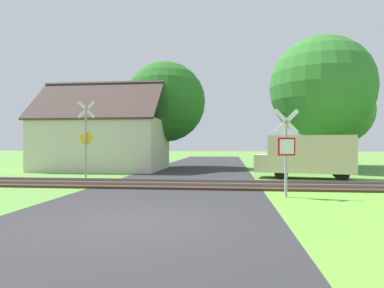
{
  "coord_description": "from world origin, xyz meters",
  "views": [
    {
      "loc": [
        2.22,
        -7.58,
        1.79
      ],
      "look_at": [
        0.5,
        7.91,
        1.8
      ],
      "focal_mm": 32.0,
      "sensor_mm": 36.0,
      "label": 1
    }
  ],
  "objects_px": {
    "crossing_sign_far": "(86,136)",
    "house": "(104,142)",
    "tree_left": "(101,117)",
    "tree_far": "(340,111)",
    "tree_right": "(322,88)",
    "tree_center": "(165,102)",
    "stop_sign_near": "(286,148)",
    "mail_truck": "(307,155)"
  },
  "relations": [
    {
      "from": "tree_right",
      "to": "mail_truck",
      "type": "relative_size",
      "value": 1.77
    },
    {
      "from": "stop_sign_near",
      "to": "tree_center",
      "type": "xyz_separation_m",
      "value": [
        -6.85,
        14.19,
        3.39
      ]
    },
    {
      "from": "tree_far",
      "to": "tree_right",
      "type": "relative_size",
      "value": 0.79
    },
    {
      "from": "tree_center",
      "to": "tree_far",
      "type": "xyz_separation_m",
      "value": [
        13.86,
        3.0,
        -0.52
      ]
    },
    {
      "from": "tree_left",
      "to": "tree_right",
      "type": "relative_size",
      "value": 0.67
    },
    {
      "from": "stop_sign_near",
      "to": "crossing_sign_far",
      "type": "bearing_deg",
      "value": -38.38
    },
    {
      "from": "house",
      "to": "tree_left",
      "type": "distance_m",
      "value": 2.72
    },
    {
      "from": "stop_sign_near",
      "to": "tree_right",
      "type": "height_order",
      "value": "tree_right"
    },
    {
      "from": "tree_left",
      "to": "crossing_sign_far",
      "type": "bearing_deg",
      "value": -73.08
    },
    {
      "from": "stop_sign_near",
      "to": "tree_far",
      "type": "height_order",
      "value": "tree_far"
    },
    {
      "from": "tree_right",
      "to": "house",
      "type": "bearing_deg",
      "value": -176.61
    },
    {
      "from": "tree_center",
      "to": "mail_truck",
      "type": "bearing_deg",
      "value": -40.73
    },
    {
      "from": "crossing_sign_far",
      "to": "tree_left",
      "type": "distance_m",
      "value": 9.27
    },
    {
      "from": "tree_right",
      "to": "mail_truck",
      "type": "distance_m",
      "value": 7.66
    },
    {
      "from": "house",
      "to": "tree_left",
      "type": "bearing_deg",
      "value": 118.55
    },
    {
      "from": "crossing_sign_far",
      "to": "mail_truck",
      "type": "xyz_separation_m",
      "value": [
        11.05,
        2.09,
        -0.98
      ]
    },
    {
      "from": "tree_left",
      "to": "stop_sign_near",
      "type": "bearing_deg",
      "value": -48.51
    },
    {
      "from": "stop_sign_near",
      "to": "house",
      "type": "distance_m",
      "value": 15.69
    },
    {
      "from": "house",
      "to": "mail_truck",
      "type": "height_order",
      "value": "house"
    },
    {
      "from": "crossing_sign_far",
      "to": "house",
      "type": "relative_size",
      "value": 0.46
    },
    {
      "from": "crossing_sign_far",
      "to": "tree_left",
      "type": "relative_size",
      "value": 0.65
    },
    {
      "from": "tree_left",
      "to": "mail_truck",
      "type": "height_order",
      "value": "tree_left"
    },
    {
      "from": "crossing_sign_far",
      "to": "house",
      "type": "distance_m",
      "value": 7.26
    },
    {
      "from": "crossing_sign_far",
      "to": "stop_sign_near",
      "type": "bearing_deg",
      "value": -30.48
    },
    {
      "from": "stop_sign_near",
      "to": "house",
      "type": "height_order",
      "value": "house"
    },
    {
      "from": "stop_sign_near",
      "to": "mail_truck",
      "type": "height_order",
      "value": "stop_sign_near"
    },
    {
      "from": "crossing_sign_far",
      "to": "tree_right",
      "type": "xyz_separation_m",
      "value": [
        13.31,
        7.93,
        3.43
      ]
    },
    {
      "from": "crossing_sign_far",
      "to": "tree_left",
      "type": "xyz_separation_m",
      "value": [
        -2.66,
        8.73,
        1.66
      ]
    },
    {
      "from": "stop_sign_near",
      "to": "tree_left",
      "type": "bearing_deg",
      "value": -60.69
    },
    {
      "from": "tree_left",
      "to": "tree_right",
      "type": "distance_m",
      "value": 16.09
    },
    {
      "from": "stop_sign_near",
      "to": "tree_center",
      "type": "relative_size",
      "value": 0.37
    },
    {
      "from": "house",
      "to": "tree_far",
      "type": "bearing_deg",
      "value": 18.32
    },
    {
      "from": "tree_center",
      "to": "tree_left",
      "type": "xyz_separation_m",
      "value": [
        -4.78,
        -1.05,
        -1.18
      ]
    },
    {
      "from": "tree_center",
      "to": "mail_truck",
      "type": "distance_m",
      "value": 12.39
    },
    {
      "from": "tree_far",
      "to": "tree_right",
      "type": "xyz_separation_m",
      "value": [
        -2.67,
        -4.85,
        1.11
      ]
    },
    {
      "from": "house",
      "to": "tree_center",
      "type": "distance_m",
      "value": 5.68
    },
    {
      "from": "house",
      "to": "crossing_sign_far",
      "type": "bearing_deg",
      "value": -75.67
    },
    {
      "from": "tree_far",
      "to": "stop_sign_near",
      "type": "bearing_deg",
      "value": -112.19
    },
    {
      "from": "tree_left",
      "to": "tree_far",
      "type": "relative_size",
      "value": 0.84
    },
    {
      "from": "mail_truck",
      "to": "stop_sign_near",
      "type": "bearing_deg",
      "value": 173.07
    },
    {
      "from": "crossing_sign_far",
      "to": "tree_center",
      "type": "xyz_separation_m",
      "value": [
        2.12,
        9.78,
        2.84
      ]
    },
    {
      "from": "tree_center",
      "to": "stop_sign_near",
      "type": "bearing_deg",
      "value": -64.25
    }
  ]
}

